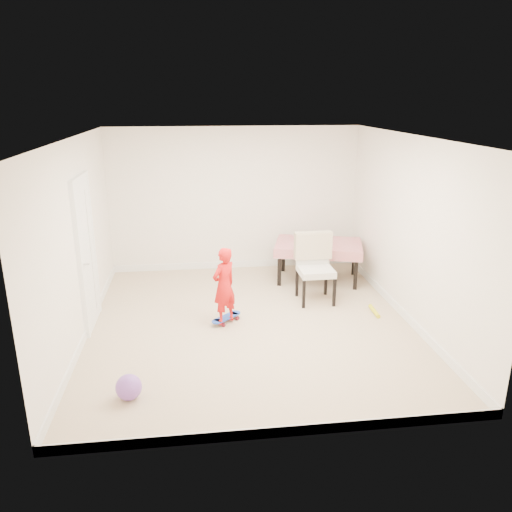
{
  "coord_description": "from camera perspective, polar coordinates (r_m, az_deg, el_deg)",
  "views": [
    {
      "loc": [
        -0.73,
        -6.42,
        3.09
      ],
      "look_at": [
        0.1,
        0.2,
        0.95
      ],
      "focal_mm": 35.0,
      "sensor_mm": 36.0,
      "label": 1
    }
  ],
  "objects": [
    {
      "name": "baseboard_back",
      "position": [
        9.44,
        -2.34,
        -0.95
      ],
      "size": [
        4.5,
        0.02,
        0.12
      ],
      "primitive_type": "cube",
      "color": "white",
      "rests_on": "ground"
    },
    {
      "name": "dining_table",
      "position": [
        8.78,
        7.09,
        -0.61
      ],
      "size": [
        1.65,
        1.28,
        0.68
      ],
      "primitive_type": null,
      "rotation": [
        0.0,
        0.0,
        -0.27
      ],
      "color": "#A90919",
      "rests_on": "ground"
    },
    {
      "name": "ceiling",
      "position": [
        6.48,
        -0.67,
        13.27
      ],
      "size": [
        4.5,
        5.0,
        0.04
      ],
      "primitive_type": "cube",
      "color": "white",
      "rests_on": "wall_back"
    },
    {
      "name": "ground",
      "position": [
        7.16,
        -0.6,
        -7.77
      ],
      "size": [
        5.0,
        5.0,
        0.0
      ],
      "primitive_type": "plane",
      "color": "tan",
      "rests_on": "ground"
    },
    {
      "name": "child",
      "position": [
        6.96,
        -3.67,
        -3.68
      ],
      "size": [
        0.48,
        0.46,
        1.1
      ],
      "primitive_type": "imported",
      "rotation": [
        0.0,
        0.0,
        3.85
      ],
      "color": "red",
      "rests_on": "ground"
    },
    {
      "name": "balloon",
      "position": [
        5.65,
        -14.35,
        -14.33
      ],
      "size": [
        0.28,
        0.28,
        0.28
      ],
      "primitive_type": "sphere",
      "color": "purple",
      "rests_on": "ground"
    },
    {
      "name": "skateboard",
      "position": [
        7.23,
        -3.41,
        -7.22
      ],
      "size": [
        0.52,
        0.5,
        0.08
      ],
      "primitive_type": null,
      "rotation": [
        0.0,
        0.0,
        0.74
      ],
      "color": "blue",
      "rests_on": "ground"
    },
    {
      "name": "wall_right",
      "position": [
        7.3,
        17.07,
        2.78
      ],
      "size": [
        0.04,
        5.0,
        2.6
      ],
      "primitive_type": "cube",
      "color": "white",
      "rests_on": "ground"
    },
    {
      "name": "baseboard_front",
      "position": [
        5.02,
        2.87,
        -19.4
      ],
      "size": [
        4.5,
        0.02,
        0.12
      ],
      "primitive_type": "cube",
      "color": "white",
      "rests_on": "ground"
    },
    {
      "name": "door",
      "position": [
        7.19,
        -18.8,
        0.1
      ],
      "size": [
        0.11,
        0.94,
        2.11
      ],
      "primitive_type": "cube",
      "color": "white",
      "rests_on": "ground"
    },
    {
      "name": "foam_toy",
      "position": [
        7.7,
        13.36,
        -6.14
      ],
      "size": [
        0.08,
        0.4,
        0.06
      ],
      "primitive_type": "cylinder",
      "rotation": [
        1.57,
        0.0,
        -0.04
      ],
      "color": "yellow",
      "rests_on": "ground"
    },
    {
      "name": "wall_left",
      "position": [
        6.83,
        -19.56,
        1.54
      ],
      "size": [
        0.04,
        5.0,
        2.6
      ],
      "primitive_type": "cube",
      "color": "white",
      "rests_on": "ground"
    },
    {
      "name": "baseboard_left",
      "position": [
        7.26,
        -18.63,
        -7.9
      ],
      "size": [
        0.02,
        5.0,
        0.12
      ],
      "primitive_type": "cube",
      "color": "white",
      "rests_on": "ground"
    },
    {
      "name": "dining_chair",
      "position": [
        7.79,
        6.85,
        -1.48
      ],
      "size": [
        0.59,
        0.67,
        1.07
      ],
      "primitive_type": null,
      "rotation": [
        0.0,
        0.0,
        0.02
      ],
      "color": "white",
      "rests_on": "ground"
    },
    {
      "name": "baseboard_right",
      "position": [
        7.7,
        16.3,
        -6.16
      ],
      "size": [
        0.02,
        5.0,
        0.12
      ],
      "primitive_type": "cube",
      "color": "white",
      "rests_on": "ground"
    },
    {
      "name": "wall_back",
      "position": [
        9.11,
        -2.43,
        6.43
      ],
      "size": [
        4.5,
        0.04,
        2.6
      ],
      "primitive_type": "cube",
      "color": "white",
      "rests_on": "ground"
    },
    {
      "name": "wall_front",
      "position": [
        4.39,
        3.09,
        -6.31
      ],
      "size": [
        4.5,
        0.04,
        2.6
      ],
      "primitive_type": "cube",
      "color": "white",
      "rests_on": "ground"
    }
  ]
}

